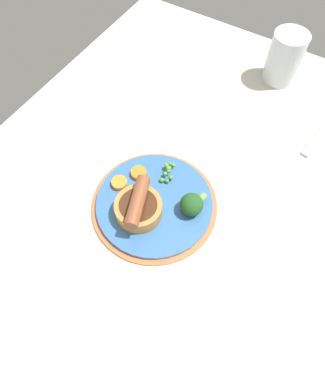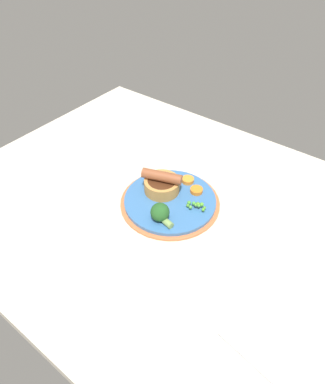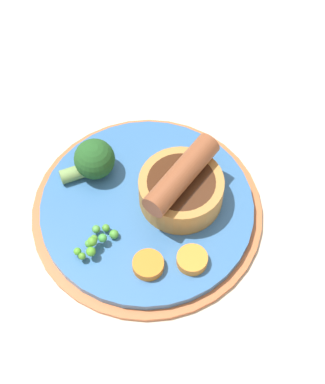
{
  "view_description": "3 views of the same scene",
  "coord_description": "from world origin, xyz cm",
  "px_view_note": "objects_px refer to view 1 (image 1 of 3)",
  "views": [
    {
      "loc": [
        27.71,
        16.23,
        60.04
      ],
      "look_at": [
        0.76,
        -0.16,
        5.98
      ],
      "focal_mm": 32.0,
      "sensor_mm": 36.0,
      "label": 1
    },
    {
      "loc": [
        -31.44,
        46.89,
        59.85
      ],
      "look_at": [
        4.41,
        -0.24,
        5.97
      ],
      "focal_mm": 32.0,
      "sensor_mm": 36.0,
      "label": 2
    },
    {
      "loc": [
        -14.56,
        -29.34,
        60.17
      ],
      "look_at": [
        4.06,
        -1.48,
        6.63
      ],
      "focal_mm": 60.0,
      "sensor_mm": 36.0,
      "label": 3
    }
  ],
  "objects_px": {
    "pea_pile": "(168,171)",
    "carrot_slice_2": "(119,183)",
    "carrot_slice_1": "(139,173)",
    "fork": "(325,130)",
    "drinking_glass": "(284,58)",
    "broccoli_floret_near": "(192,204)",
    "dinner_plate": "(154,204)",
    "sausage_pudding": "(138,207)"
  },
  "relations": [
    {
      "from": "dinner_plate",
      "to": "carrot_slice_1",
      "type": "bearing_deg",
      "value": -121.91
    },
    {
      "from": "drinking_glass",
      "to": "dinner_plate",
      "type": "bearing_deg",
      "value": -8.66
    },
    {
      "from": "broccoli_floret_near",
      "to": "carrot_slice_2",
      "type": "height_order",
      "value": "broccoli_floret_near"
    },
    {
      "from": "pea_pile",
      "to": "carrot_slice_2",
      "type": "bearing_deg",
      "value": -44.57
    },
    {
      "from": "broccoli_floret_near",
      "to": "carrot_slice_1",
      "type": "distance_m",
      "value": 0.13
    },
    {
      "from": "dinner_plate",
      "to": "fork",
      "type": "height_order",
      "value": "dinner_plate"
    },
    {
      "from": "drinking_glass",
      "to": "carrot_slice_2",
      "type": "bearing_deg",
      "value": -17.91
    },
    {
      "from": "broccoli_floret_near",
      "to": "carrot_slice_2",
      "type": "bearing_deg",
      "value": -68.24
    },
    {
      "from": "pea_pile",
      "to": "sausage_pudding",
      "type": "bearing_deg",
      "value": -0.7
    },
    {
      "from": "dinner_plate",
      "to": "carrot_slice_1",
      "type": "height_order",
      "value": "carrot_slice_1"
    },
    {
      "from": "fork",
      "to": "drinking_glass",
      "type": "xyz_separation_m",
      "value": [
        -0.1,
        -0.15,
        0.05
      ]
    },
    {
      "from": "carrot_slice_1",
      "to": "carrot_slice_2",
      "type": "xyz_separation_m",
      "value": [
        0.04,
        -0.02,
        0.0
      ]
    },
    {
      "from": "dinner_plate",
      "to": "drinking_glass",
      "type": "relative_size",
      "value": 2.04
    },
    {
      "from": "pea_pile",
      "to": "broccoli_floret_near",
      "type": "xyz_separation_m",
      "value": [
        0.04,
        0.08,
        0.01
      ]
    },
    {
      "from": "carrot_slice_1",
      "to": "drinking_glass",
      "type": "bearing_deg",
      "value": 162.94
    },
    {
      "from": "dinner_plate",
      "to": "sausage_pudding",
      "type": "distance_m",
      "value": 0.05
    },
    {
      "from": "carrot_slice_2",
      "to": "fork",
      "type": "height_order",
      "value": "carrot_slice_2"
    },
    {
      "from": "fork",
      "to": "drinking_glass",
      "type": "bearing_deg",
      "value": -114.84
    },
    {
      "from": "dinner_plate",
      "to": "carrot_slice_2",
      "type": "xyz_separation_m",
      "value": [
        0.0,
        -0.08,
        0.01
      ]
    },
    {
      "from": "carrot_slice_2",
      "to": "dinner_plate",
      "type": "bearing_deg",
      "value": 91.21
    },
    {
      "from": "pea_pile",
      "to": "carrot_slice_2",
      "type": "height_order",
      "value": "pea_pile"
    },
    {
      "from": "fork",
      "to": "pea_pile",
      "type": "bearing_deg",
      "value": -29.64
    },
    {
      "from": "drinking_glass",
      "to": "sausage_pudding",
      "type": "bearing_deg",
      "value": -9.44
    },
    {
      "from": "broccoli_floret_near",
      "to": "carrot_slice_2",
      "type": "distance_m",
      "value": 0.15
    },
    {
      "from": "sausage_pudding",
      "to": "carrot_slice_2",
      "type": "bearing_deg",
      "value": -135.74
    },
    {
      "from": "broccoli_floret_near",
      "to": "pea_pile",
      "type": "bearing_deg",
      "value": -107.24
    },
    {
      "from": "broccoli_floret_near",
      "to": "drinking_glass",
      "type": "distance_m",
      "value": 0.43
    },
    {
      "from": "broccoli_floret_near",
      "to": "fork",
      "type": "distance_m",
      "value": 0.36
    },
    {
      "from": "carrot_slice_2",
      "to": "drinking_glass",
      "type": "distance_m",
      "value": 0.47
    },
    {
      "from": "dinner_plate",
      "to": "carrot_slice_1",
      "type": "relative_size",
      "value": 7.81
    },
    {
      "from": "dinner_plate",
      "to": "broccoli_floret_near",
      "type": "xyz_separation_m",
      "value": [
        -0.02,
        0.07,
        0.03
      ]
    },
    {
      "from": "sausage_pudding",
      "to": "drinking_glass",
      "type": "height_order",
      "value": "drinking_glass"
    },
    {
      "from": "broccoli_floret_near",
      "to": "sausage_pudding",
      "type": "bearing_deg",
      "value": -42.19
    },
    {
      "from": "broccoli_floret_near",
      "to": "carrot_slice_1",
      "type": "bearing_deg",
      "value": -84.1
    },
    {
      "from": "dinner_plate",
      "to": "carrot_slice_2",
      "type": "distance_m",
      "value": 0.08
    },
    {
      "from": "carrot_slice_2",
      "to": "broccoli_floret_near",
      "type": "bearing_deg",
      "value": 99.51
    },
    {
      "from": "dinner_plate",
      "to": "carrot_slice_1",
      "type": "xyz_separation_m",
      "value": [
        -0.04,
        -0.06,
        0.01
      ]
    },
    {
      "from": "dinner_plate",
      "to": "sausage_pudding",
      "type": "height_order",
      "value": "sausage_pudding"
    },
    {
      "from": "carrot_slice_1",
      "to": "carrot_slice_2",
      "type": "bearing_deg",
      "value": -26.55
    },
    {
      "from": "dinner_plate",
      "to": "drinking_glass",
      "type": "xyz_separation_m",
      "value": [
        -0.45,
        0.07,
        0.05
      ]
    },
    {
      "from": "dinner_plate",
      "to": "carrot_slice_2",
      "type": "relative_size",
      "value": 7.88
    },
    {
      "from": "carrot_slice_2",
      "to": "carrot_slice_1",
      "type": "bearing_deg",
      "value": 153.45
    }
  ]
}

